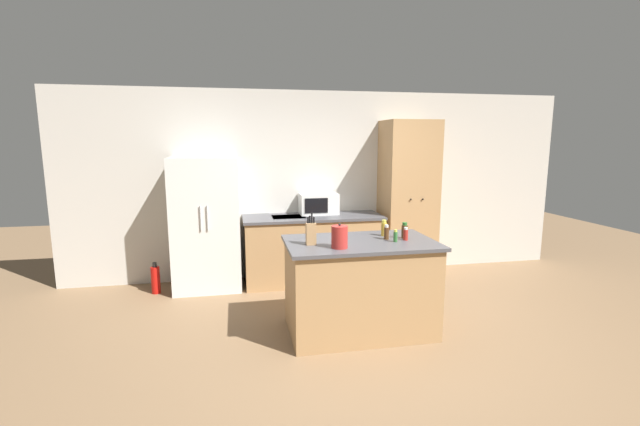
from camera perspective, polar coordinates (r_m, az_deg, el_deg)
ground_plane at (r=4.29m, az=7.32°, el=-17.02°), size 14.00×14.00×0.00m
wall_back at (r=6.12m, az=0.63°, el=3.81°), size 7.20×0.06×2.60m
refrigerator at (r=5.71m, az=-14.92°, el=-1.41°), size 0.85×0.68×1.72m
back_counter at (r=5.88m, az=-0.95°, el=-4.76°), size 1.88×0.69×0.92m
pantry_cabinet at (r=6.17m, az=11.61°, el=1.78°), size 0.72×0.62×2.20m
kitchen_island at (r=4.38m, az=5.33°, el=-9.71°), size 1.48×0.89×0.94m
microwave at (r=5.91m, az=-0.20°, el=1.25°), size 0.52×0.34×0.29m
knife_block at (r=4.06m, az=-1.21°, el=-2.71°), size 0.09×0.06×0.31m
spice_bottle_tall_dark at (r=4.50m, az=8.53°, el=-2.05°), size 0.06×0.06×0.17m
spice_bottle_short_red at (r=4.26m, az=10.03°, el=-3.05°), size 0.04×0.04×0.12m
spice_bottle_amber_oil at (r=4.34m, az=11.35°, el=-2.79°), size 0.05×0.05×0.13m
spice_bottle_green_herb at (r=4.34m, az=8.85°, el=-2.59°), size 0.05×0.05×0.15m
spice_bottle_pale_salt at (r=4.42m, az=11.21°, el=-2.36°), size 0.06×0.06×0.16m
kettle at (r=3.95m, az=2.62°, el=-3.20°), size 0.15×0.15×0.23m
fire_extinguisher at (r=5.87m, az=-21.07°, el=-8.28°), size 0.11×0.11×0.40m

